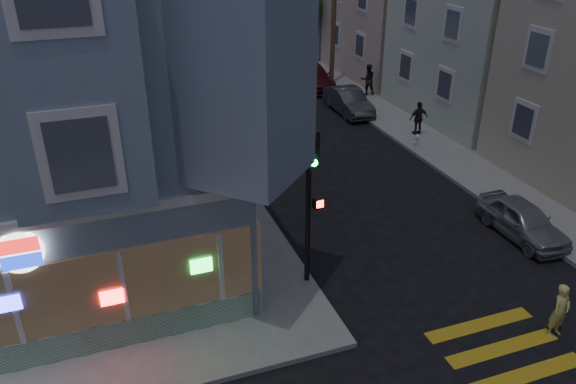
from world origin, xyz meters
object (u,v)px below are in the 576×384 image
street_tree_near (301,6)px  running_child (560,311)px  parked_car_a (523,220)px  parked_car_b (348,101)px  parked_car_d (256,61)px  pedestrian_b (419,118)px  parked_car_c (312,76)px  traffic_signal (311,183)px  pedestrian_a (368,79)px  fire_hydrant (417,141)px  utility_pole (334,6)px

street_tree_near → running_child: (-4.08, -29.33, -3.15)m
parked_car_a → parked_car_b: parked_car_b is taller
running_child → parked_car_d: bearing=79.5°
pedestrian_b → parked_car_c: size_ratio=0.34×
street_tree_near → traffic_signal: (-9.38, -25.12, -0.53)m
running_child → parked_car_d: 28.52m
street_tree_near → parked_car_a: street_tree_near is taller
running_child → pedestrian_a: 20.95m
parked_car_b → fire_hydrant: size_ratio=5.91×
traffic_signal → parked_car_c: bearing=59.6°
utility_pole → parked_car_c: size_ratio=1.88×
utility_pole → traffic_signal: utility_pole is taller
street_tree_near → pedestrian_b: bearing=-89.5°
pedestrian_a → fire_hydrant: bearing=90.5°
street_tree_near → utility_pole: bearing=-91.9°
traffic_signal → pedestrian_a: bearing=49.8°
running_child → traffic_signal: (-5.30, 4.21, 2.62)m
parked_car_b → parked_car_c: size_ratio=0.85×
parked_car_d → fire_hydrant: (2.70, -16.47, -0.13)m
utility_pole → parked_car_d: size_ratio=1.94×
parked_car_a → parked_car_b: (0.00, 13.73, 0.05)m
parked_car_b → fire_hydrant: parked_car_b is taller
street_tree_near → parked_car_c: bearing=-104.0°
pedestrian_b → traffic_signal: (-9.51, -9.48, 2.44)m
traffic_signal → fire_hydrant: traffic_signal is taller
running_child → parked_car_a: bearing=50.0°
running_child → parked_car_a: size_ratio=0.43×
pedestrian_b → parked_car_d: (-3.73, 14.83, -0.32)m
fire_hydrant → parked_car_d: bearing=99.3°
pedestrian_a → parked_car_a: (-2.30, -15.98, -0.44)m
street_tree_near → parked_car_c: size_ratio=1.11×
running_child → parked_car_c: bearing=74.1°
street_tree_near → pedestrian_a: size_ratio=2.93×
running_child → parked_car_b: running_child is taller
fire_hydrant → pedestrian_b: bearing=57.9°
parked_car_a → parked_car_c: size_ratio=0.76×
parked_car_a → running_child: bearing=-120.1°
utility_pole → street_tree_near: utility_pole is taller
parked_car_d → traffic_signal: bearing=-109.8°
pedestrian_b → fire_hydrant: size_ratio=2.36×
pedestrian_a → parked_car_d: (-4.40, 8.15, -0.41)m
traffic_signal → utility_pole: bearing=56.4°
parked_car_c → parked_car_d: size_ratio=1.03×
pedestrian_a → pedestrian_b: bearing=96.3°
street_tree_near → parked_car_c: 6.99m
pedestrian_a → traffic_signal: bearing=69.8°
pedestrian_b → parked_car_a: 9.45m
street_tree_near → fire_hydrant: bearing=-93.0°
parked_car_d → traffic_signal: traffic_signal is taller
running_child → traffic_signal: bearing=132.0°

